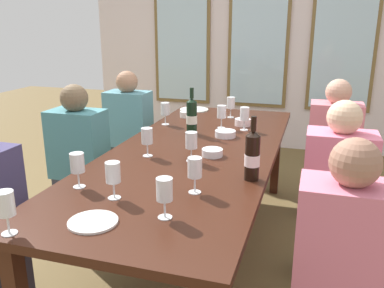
# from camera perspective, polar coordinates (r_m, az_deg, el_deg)

# --- Properties ---
(ground_plane) EXTENTS (12.00, 12.00, 0.00)m
(ground_plane) POSITION_cam_1_polar(r_m,az_deg,el_deg) (2.88, 0.32, -14.92)
(ground_plane) COLOR brown
(back_wall_with_windows) EXTENTS (4.20, 0.10, 2.90)m
(back_wall_with_windows) POSITION_cam_1_polar(r_m,az_deg,el_deg) (5.05, 9.42, 15.84)
(back_wall_with_windows) COLOR silver
(back_wall_with_windows) RESTS_ON ground
(dining_table) EXTENTS (1.00, 2.58, 0.74)m
(dining_table) POSITION_cam_1_polar(r_m,az_deg,el_deg) (2.59, 0.34, -2.08)
(dining_table) COLOR #381A0F
(dining_table) RESTS_ON ground
(white_plate_0) EXTENTS (0.26, 0.26, 0.01)m
(white_plate_0) POSITION_cam_1_polar(r_m,az_deg,el_deg) (3.72, 0.31, 4.86)
(white_plate_0) COLOR white
(white_plate_0) RESTS_ON dining_table
(white_plate_1) EXTENTS (0.20, 0.20, 0.01)m
(white_plate_1) POSITION_cam_1_polar(r_m,az_deg,el_deg) (1.70, -13.71, -10.55)
(white_plate_1) COLOR white
(white_plate_1) RESTS_ON dining_table
(wine_bottle_0) EXTENTS (0.08, 0.08, 0.33)m
(wine_bottle_0) POSITION_cam_1_polar(r_m,az_deg,el_deg) (2.90, -0.04, 3.93)
(wine_bottle_0) COLOR black
(wine_bottle_0) RESTS_ON dining_table
(wine_bottle_1) EXTENTS (0.08, 0.08, 0.33)m
(wine_bottle_1) POSITION_cam_1_polar(r_m,az_deg,el_deg) (2.07, 8.45, -1.61)
(wine_bottle_1) COLOR black
(wine_bottle_1) RESTS_ON dining_table
(tasting_bowl_0) EXTENTS (0.14, 0.14, 0.04)m
(tasting_bowl_0) POSITION_cam_1_polar(r_m,az_deg,el_deg) (2.85, 4.69, 1.45)
(tasting_bowl_0) COLOR white
(tasting_bowl_0) RESTS_ON dining_table
(tasting_bowl_1) EXTENTS (0.13, 0.13, 0.04)m
(tasting_bowl_1) POSITION_cam_1_polar(r_m,az_deg,el_deg) (2.44, 2.86, -1.20)
(tasting_bowl_1) COLOR white
(tasting_bowl_1) RESTS_ON dining_table
(tasting_bowl_2) EXTENTS (0.12, 0.12, 0.05)m
(tasting_bowl_2) POSITION_cam_1_polar(r_m,az_deg,el_deg) (3.44, -0.72, 4.19)
(tasting_bowl_2) COLOR silver
(tasting_bowl_2) RESTS_ON dining_table
(tasting_bowl_3) EXTENTS (0.12, 0.12, 0.05)m
(tasting_bowl_3) POSITION_cam_1_polar(r_m,az_deg,el_deg) (3.18, 7.12, 3.05)
(tasting_bowl_3) COLOR white
(tasting_bowl_3) RESTS_ON dining_table
(wine_glass_0) EXTENTS (0.07, 0.07, 0.17)m
(wine_glass_0) POSITION_cam_1_polar(r_m,az_deg,el_deg) (2.42, -6.32, 0.94)
(wine_glass_0) COLOR white
(wine_glass_0) RESTS_ON dining_table
(wine_glass_1) EXTENTS (0.07, 0.07, 0.17)m
(wine_glass_1) POSITION_cam_1_polar(r_m,az_deg,el_deg) (1.89, 0.40, -3.58)
(wine_glass_1) COLOR white
(wine_glass_1) RESTS_ON dining_table
(wine_glass_2) EXTENTS (0.07, 0.07, 0.17)m
(wine_glass_2) POSITION_cam_1_polar(r_m,az_deg,el_deg) (1.65, -3.88, -6.52)
(wine_glass_2) COLOR white
(wine_glass_2) RESTS_ON dining_table
(wine_glass_3) EXTENTS (0.07, 0.07, 0.17)m
(wine_glass_3) POSITION_cam_1_polar(r_m,az_deg,el_deg) (3.17, -3.78, 4.79)
(wine_glass_3) COLOR white
(wine_glass_3) RESTS_ON dining_table
(wine_glass_4) EXTENTS (0.07, 0.07, 0.17)m
(wine_glass_4) POSITION_cam_1_polar(r_m,az_deg,el_deg) (3.07, 4.17, 4.38)
(wine_glass_4) COLOR white
(wine_glass_4) RESTS_ON dining_table
(wine_glass_5) EXTENTS (0.07, 0.07, 0.17)m
(wine_glass_5) POSITION_cam_1_polar(r_m,az_deg,el_deg) (1.68, -24.70, -7.73)
(wine_glass_5) COLOR white
(wine_glass_5) RESTS_ON dining_table
(wine_glass_6) EXTENTS (0.07, 0.07, 0.17)m
(wine_glass_6) POSITION_cam_1_polar(r_m,az_deg,el_deg) (3.02, 7.39, 4.09)
(wine_glass_6) COLOR white
(wine_glass_6) RESTS_ON dining_table
(wine_glass_7) EXTENTS (0.07, 0.07, 0.17)m
(wine_glass_7) POSITION_cam_1_polar(r_m,az_deg,el_deg) (3.42, 5.47, 5.70)
(wine_glass_7) COLOR white
(wine_glass_7) RESTS_ON dining_table
(wine_glass_8) EXTENTS (0.07, 0.07, 0.17)m
(wine_glass_8) POSITION_cam_1_polar(r_m,az_deg,el_deg) (2.32, -0.10, 0.33)
(wine_glass_8) COLOR white
(wine_glass_8) RESTS_ON dining_table
(wine_glass_9) EXTENTS (0.07, 0.07, 0.17)m
(wine_glass_9) POSITION_cam_1_polar(r_m,az_deg,el_deg) (2.03, -15.77, -2.78)
(wine_glass_9) COLOR white
(wine_glass_9) RESTS_ON dining_table
(wine_glass_10) EXTENTS (0.07, 0.07, 0.17)m
(wine_glass_10) POSITION_cam_1_polar(r_m,az_deg,el_deg) (1.86, -11.02, -4.06)
(wine_glass_10) COLOR white
(wine_glass_10) RESTS_ON dining_table
(seated_person_1) EXTENTS (0.38, 0.24, 1.11)m
(seated_person_1) POSITION_cam_1_polar(r_m,az_deg,el_deg) (1.83, 20.20, -17.14)
(seated_person_1) COLOR #372C31
(seated_person_1) RESTS_ON ground
(seated_person_2) EXTENTS (0.38, 0.24, 1.11)m
(seated_person_2) POSITION_cam_1_polar(r_m,az_deg,el_deg) (3.02, -15.45, -2.95)
(seated_person_2) COLOR #373842
(seated_person_2) RESTS_ON ground
(seated_person_3) EXTENTS (0.38, 0.24, 1.11)m
(seated_person_3) POSITION_cam_1_polar(r_m,az_deg,el_deg) (2.51, 19.48, -7.39)
(seated_person_3) COLOR #23362F
(seated_person_3) RESTS_ON ground
(seated_person_4) EXTENTS (0.38, 0.24, 1.11)m
(seated_person_4) POSITION_cam_1_polar(r_m,az_deg,el_deg) (3.70, -8.77, 1.08)
(seated_person_4) COLOR #313A3B
(seated_person_4) RESTS_ON ground
(seated_person_5) EXTENTS (0.38, 0.24, 1.11)m
(seated_person_5) POSITION_cam_1_polar(r_m,az_deg,el_deg) (3.34, 19.05, -1.38)
(seated_person_5) COLOR #3A213B
(seated_person_5) RESTS_ON ground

